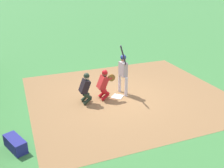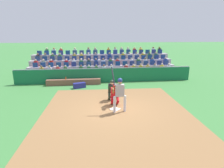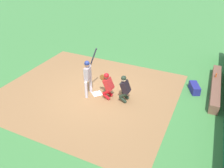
{
  "view_description": "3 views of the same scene",
  "coord_description": "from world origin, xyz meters",
  "views": [
    {
      "loc": [
        9.03,
        -4.18,
        4.77
      ],
      "look_at": [
        0.37,
        -0.42,
        0.81
      ],
      "focal_mm": 41.28,
      "sensor_mm": 36.0,
      "label": 1
    },
    {
      "loc": [
        1.21,
        8.95,
        3.86
      ],
      "look_at": [
        0.03,
        -1.07,
        1.1
      ],
      "focal_mm": 29.42,
      "sensor_mm": 36.0,
      "label": 2
    },
    {
      "loc": [
        -8.31,
        -4.32,
        6.08
      ],
      "look_at": [
        -0.35,
        -0.94,
        0.97
      ],
      "focal_mm": 36.94,
      "sensor_mm": 36.0,
      "label": 3
    }
  ],
  "objects": [
    {
      "name": "batter_at_plate",
      "position": [
        -0.18,
        0.34,
        1.11
      ],
      "size": [
        0.76,
        0.48,
        2.29
      ],
      "color": "silver",
      "rests_on": "ground_plane"
    },
    {
      "name": "infield_dirt_patch",
      "position": [
        0.0,
        0.5,
        0.0
      ],
      "size": [
        7.76,
        8.6,
        0.01
      ],
      "primitive_type": "cube",
      "rotation": [
        0.0,
        0.0,
        -0.04
      ],
      "color": "olive",
      "rests_on": "ground_plane"
    },
    {
      "name": "ground_plane",
      "position": [
        0.0,
        0.0,
        0.0
      ],
      "size": [
        160.0,
        160.0,
        0.0
      ],
      "primitive_type": "plane",
      "color": "#3F803D"
    },
    {
      "name": "home_plate_marker",
      "position": [
        0.0,
        0.0,
        0.02
      ],
      "size": [
        0.62,
        0.62,
        0.02
      ],
      "primitive_type": "cube",
      "rotation": [
        0.0,
        0.0,
        0.79
      ],
      "color": "white",
      "rests_on": "infield_dirt_patch"
    },
    {
      "name": "catcher_crouching",
      "position": [
        -0.06,
        -0.59,
        0.72
      ],
      "size": [
        0.47,
        0.71,
        1.29
      ],
      "color": "red",
      "rests_on": "ground_plane"
    },
    {
      "name": "equipment_duffel_bag",
      "position": [
        2.08,
        -4.28,
        0.19
      ],
      "size": [
        0.95,
        0.65,
        0.38
      ],
      "primitive_type": "cube",
      "rotation": [
        0.0,
        0.0,
        0.36
      ],
      "color": "navy",
      "rests_on": "ground_plane"
    },
    {
      "name": "home_plate_umpire",
      "position": [
        -0.0,
        -1.4,
        0.71
      ],
      "size": [
        0.47,
        0.46,
        1.3
      ],
      "color": "#202D1F",
      "rests_on": "ground_plane"
    }
  ]
}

